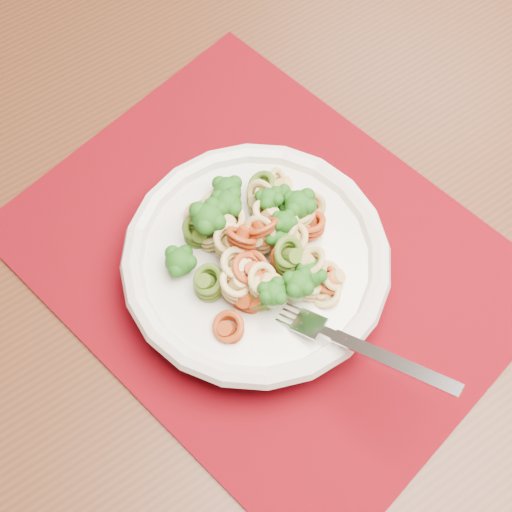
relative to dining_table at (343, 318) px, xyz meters
The scene contains 5 objects.
dining_table is the anchor object (origin of this frame).
placemat 0.12m from the dining_table, 166.47° to the right, with size 0.45×0.35×0.00m, color #660410.
pasta_bowl 0.15m from the dining_table, 154.23° to the right, with size 0.24×0.24×0.05m.
pasta_broccoli_heap 0.16m from the dining_table, 154.23° to the right, with size 0.20×0.20×0.06m, color #D9BA6B, non-canonical shape.
fork 0.15m from the dining_table, 97.88° to the right, with size 0.19×0.02×0.01m, color silver, non-canonical shape.
Camera 1 is at (0.05, -0.70, 1.31)m, focal length 50.00 mm.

